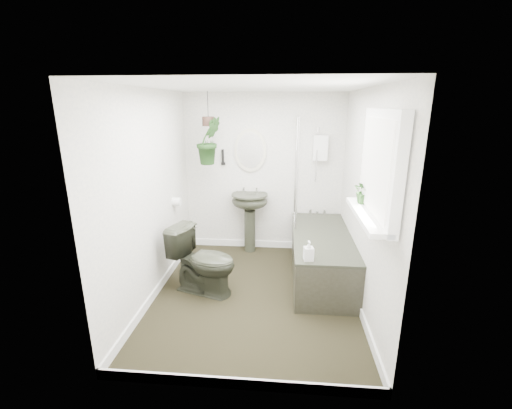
{
  "coord_description": "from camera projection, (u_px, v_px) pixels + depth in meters",
  "views": [
    {
      "loc": [
        0.32,
        -3.53,
        2.13
      ],
      "look_at": [
        0.0,
        0.15,
        1.05
      ],
      "focal_mm": 24.0,
      "sensor_mm": 36.0,
      "label": 1
    }
  ],
  "objects": [
    {
      "name": "floor",
      "position": [
        255.0,
        295.0,
        4.0
      ],
      "size": [
        2.3,
        2.8,
        0.02
      ],
      "primitive_type": "cube",
      "color": "black",
      "rests_on": "ground"
    },
    {
      "name": "ceiling",
      "position": [
        255.0,
        86.0,
        3.35
      ],
      "size": [
        2.3,
        2.8,
        0.02
      ],
      "primitive_type": "cube",
      "color": "white",
      "rests_on": "ground"
    },
    {
      "name": "wall_back",
      "position": [
        263.0,
        174.0,
        5.02
      ],
      "size": [
        2.3,
        0.02,
        2.3
      ],
      "primitive_type": "cube",
      "color": "white",
      "rests_on": "ground"
    },
    {
      "name": "wall_front",
      "position": [
        236.0,
        255.0,
        2.33
      ],
      "size": [
        2.3,
        0.02,
        2.3
      ],
      "primitive_type": "cube",
      "color": "white",
      "rests_on": "ground"
    },
    {
      "name": "wall_left",
      "position": [
        150.0,
        197.0,
        3.77
      ],
      "size": [
        0.02,
        2.8,
        2.3
      ],
      "primitive_type": "cube",
      "color": "white",
      "rests_on": "ground"
    },
    {
      "name": "wall_right",
      "position": [
        365.0,
        202.0,
        3.58
      ],
      "size": [
        0.02,
        2.8,
        2.3
      ],
      "primitive_type": "cube",
      "color": "white",
      "rests_on": "ground"
    },
    {
      "name": "skirting",
      "position": [
        255.0,
        290.0,
        3.98
      ],
      "size": [
        2.3,
        2.8,
        0.1
      ],
      "primitive_type": "cube",
      "color": "white",
      "rests_on": "floor"
    },
    {
      "name": "bathtub",
      "position": [
        321.0,
        256.0,
        4.33
      ],
      "size": [
        0.72,
        1.72,
        0.58
      ],
      "primitive_type": null,
      "color": "#292C20",
      "rests_on": "floor"
    },
    {
      "name": "bath_screen",
      "position": [
        297.0,
        171.0,
        4.55
      ],
      "size": [
        0.04,
        0.72,
        1.4
      ],
      "primitive_type": null,
      "color": "silver",
      "rests_on": "bathtub"
    },
    {
      "name": "shower_box",
      "position": [
        320.0,
        148.0,
        4.78
      ],
      "size": [
        0.2,
        0.1,
        0.35
      ],
      "primitive_type": "cube",
      "color": "white",
      "rests_on": "wall_back"
    },
    {
      "name": "oval_mirror",
      "position": [
        250.0,
        150.0,
        4.9
      ],
      "size": [
        0.46,
        0.03,
        0.62
      ],
      "primitive_type": "ellipsoid",
      "color": "beige",
      "rests_on": "wall_back"
    },
    {
      "name": "wall_sconce",
      "position": [
        223.0,
        157.0,
        4.95
      ],
      "size": [
        0.04,
        0.04,
        0.22
      ],
      "primitive_type": "cylinder",
      "color": "black",
      "rests_on": "wall_back"
    },
    {
      "name": "toilet_roll_holder",
      "position": [
        177.0,
        202.0,
        4.5
      ],
      "size": [
        0.11,
        0.11,
        0.11
      ],
      "primitive_type": "cylinder",
      "rotation": [
        0.0,
        1.57,
        0.0
      ],
      "color": "white",
      "rests_on": "wall_left"
    },
    {
      "name": "window_recess",
      "position": [
        381.0,
        166.0,
        2.77
      ],
      "size": [
        0.08,
        1.0,
        0.9
      ],
      "primitive_type": "cube",
      "color": "white",
      "rests_on": "wall_right"
    },
    {
      "name": "window_sill",
      "position": [
        367.0,
        215.0,
        2.9
      ],
      "size": [
        0.18,
        1.0,
        0.04
      ],
      "primitive_type": "cube",
      "color": "white",
      "rests_on": "wall_right"
    },
    {
      "name": "window_blinds",
      "position": [
        375.0,
        166.0,
        2.78
      ],
      "size": [
        0.01,
        0.86,
        0.76
      ],
      "primitive_type": "cube",
      "color": "white",
      "rests_on": "wall_right"
    },
    {
      "name": "toilet",
      "position": [
        204.0,
        260.0,
        3.96
      ],
      "size": [
        0.87,
        0.65,
        0.79
      ],
      "primitive_type": "imported",
      "rotation": [
        0.0,
        0.0,
        1.26
      ],
      "color": "#292C20",
      "rests_on": "floor"
    },
    {
      "name": "pedestal_sink",
      "position": [
        250.0,
        223.0,
        5.07
      ],
      "size": [
        0.57,
        0.5,
        0.89
      ],
      "primitive_type": null,
      "rotation": [
        0.0,
        0.0,
        -0.1
      ],
      "color": "#292C20",
      "rests_on": "floor"
    },
    {
      "name": "sill_plant",
      "position": [
        364.0,
        191.0,
        3.14
      ],
      "size": [
        0.27,
        0.25,
        0.23
      ],
      "primitive_type": "imported",
      "rotation": [
        0.0,
        0.0,
        0.42
      ],
      "color": "black",
      "rests_on": "window_sill"
    },
    {
      "name": "hanging_plant",
      "position": [
        209.0,
        141.0,
        4.54
      ],
      "size": [
        0.44,
        0.43,
        0.62
      ],
      "primitive_type": "imported",
      "rotation": [
        0.0,
        0.0,
        0.65
      ],
      "color": "black",
      "rests_on": "ceiling"
    },
    {
      "name": "soap_bottle",
      "position": [
        309.0,
        251.0,
        3.52
      ],
      "size": [
        0.11,
        0.11,
        0.21
      ],
      "primitive_type": "imported",
      "rotation": [
        0.0,
        0.0,
        0.17
      ],
      "color": "black",
      "rests_on": "bathtub"
    },
    {
      "name": "hanging_pot",
      "position": [
        208.0,
        121.0,
        4.47
      ],
      "size": [
        0.16,
        0.16,
        0.12
      ],
      "primitive_type": "cylinder",
      "color": "#34211A",
      "rests_on": "ceiling"
    }
  ]
}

